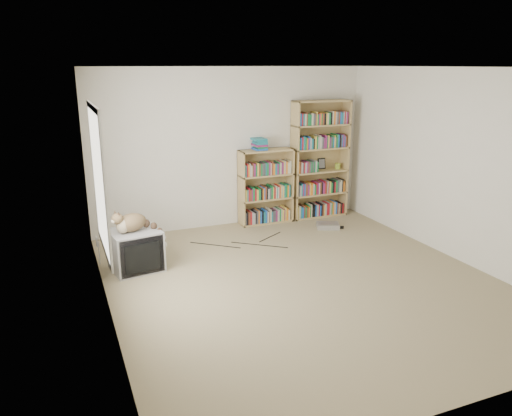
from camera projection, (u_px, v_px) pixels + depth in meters
name	position (u px, v px, depth m)	size (l,w,h in m)	color
floor	(303.00, 282.00, 6.03)	(4.50, 5.00, 0.01)	gray
wall_back	(232.00, 148.00, 7.90)	(4.50, 0.02, 2.50)	silver
wall_front	(475.00, 256.00, 3.46)	(4.50, 0.02, 2.50)	silver
wall_left	(101.00, 201.00, 4.86)	(0.02, 5.00, 2.50)	silver
wall_right	(459.00, 166.00, 6.50)	(0.02, 5.00, 2.50)	silver
ceiling	(309.00, 67.00, 5.33)	(4.50, 5.00, 0.02)	white
window	(99.00, 181.00, 5.00)	(0.02, 1.22, 1.52)	white
crt_tv	(135.00, 250.00, 6.33)	(0.67, 0.63, 0.52)	#9A999C
cat	(136.00, 225.00, 6.22)	(0.69, 0.42, 0.49)	#3A2917
bookcase_tall	(319.00, 163.00, 8.42)	(0.98, 0.30, 1.96)	tan
bookcase_short	(265.00, 190.00, 8.16)	(0.88, 0.30, 1.22)	tan
book_stack	(260.00, 144.00, 7.93)	(0.22, 0.29, 0.18)	#A4151F
green_mug	(337.00, 166.00, 8.55)	(0.09, 0.09, 0.10)	#8BA62F
framed_print	(321.00, 163.00, 8.53)	(0.14, 0.01, 0.19)	black
dvd_player	(328.00, 226.00, 7.99)	(0.35, 0.25, 0.08)	#B7B7BC
wall_outlet	(97.00, 241.00, 6.46)	(0.01, 0.08, 0.13)	silver
floor_cables	(240.00, 246.00, 7.20)	(1.20, 0.70, 0.01)	black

